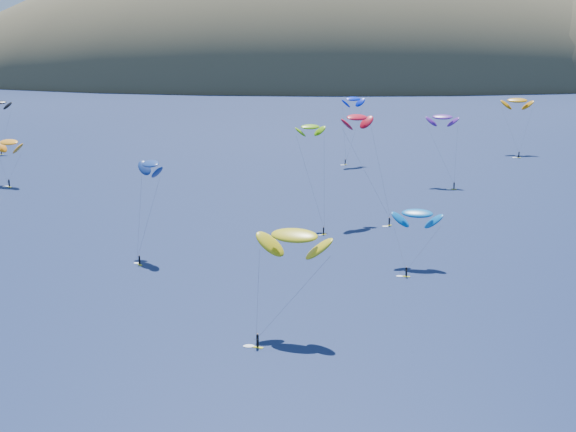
# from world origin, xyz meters

# --- Properties ---
(island) EXTENTS (730.00, 300.00, 210.00)m
(island) POSITION_xyz_m (39.40, 562.36, -10.74)
(island) COLOR #3D3526
(island) RESTS_ON ground
(kitesurfer_1) EXTENTS (10.56, 9.63, 14.01)m
(kitesurfer_1) POSITION_xyz_m (-75.58, 152.52, 11.31)
(kitesurfer_1) COLOR yellow
(kitesurfer_1) RESTS_ON ground
(kitesurfer_2) EXTENTS (11.54, 11.51, 16.82)m
(kitesurfer_2) POSITION_xyz_m (2.08, 48.61, 13.86)
(kitesurfer_2) COLOR yellow
(kitesurfer_2) RESTS_ON ground
(kitesurfer_3) EXTENTS (7.28, 13.79, 22.84)m
(kitesurfer_3) POSITION_xyz_m (4.87, 111.25, 20.93)
(kitesurfer_3) COLOR yellow
(kitesurfer_3) RESTS_ON ground
(kitesurfer_4) EXTENTS (8.93, 8.66, 22.05)m
(kitesurfer_4) POSITION_xyz_m (18.77, 187.46, 19.71)
(kitesurfer_4) COLOR yellow
(kitesurfer_4) RESTS_ON ground
(kitesurfer_5) EXTENTS (9.23, 11.05, 11.80)m
(kitesurfer_5) POSITION_xyz_m (23.90, 80.77, 9.38)
(kitesurfer_5) COLOR yellow
(kitesurfer_5) RESTS_ON ground
(kitesurfer_6) EXTENTS (8.86, 12.13, 20.25)m
(kitesurfer_6) POSITION_xyz_m (40.79, 156.00, 17.88)
(kitesurfer_6) COLOR yellow
(kitesurfer_6) RESTS_ON ground
(kitesurfer_9) EXTENTS (12.15, 12.40, 24.90)m
(kitesurfer_9) POSITION_xyz_m (15.13, 115.83, 22.46)
(kitesurfer_9) COLOR yellow
(kitesurfer_9) RESTS_ON ground
(kitesurfer_10) EXTENTS (7.52, 13.38, 19.30)m
(kitesurfer_10) POSITION_xyz_m (-25.17, 87.45, 17.07)
(kitesurfer_10) COLOR yellow
(kitesurfer_10) RESTS_ON ground
(kitesurfer_11) EXTENTS (10.64, 15.29, 20.09)m
(kitesurfer_11) POSITION_xyz_m (74.61, 209.03, 17.26)
(kitesurfer_11) COLOR yellow
(kitesurfer_11) RESTS_ON ground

